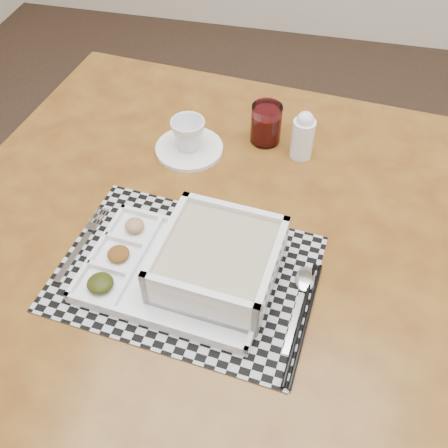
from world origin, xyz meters
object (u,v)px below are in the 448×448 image
(dining_table, at_px, (205,254))
(cup, at_px, (188,134))
(creamer_bottle, at_px, (303,135))
(serving_tray, at_px, (207,264))
(juice_glass, at_px, (266,125))

(dining_table, bearing_deg, cup, 112.19)
(dining_table, xyz_separation_m, creamer_bottle, (0.15, 0.26, 0.13))
(creamer_bottle, bearing_deg, serving_tray, -107.93)
(creamer_bottle, bearing_deg, dining_table, -121.13)
(dining_table, distance_m, creamer_bottle, 0.33)
(cup, relative_size, creamer_bottle, 0.67)
(dining_table, distance_m, serving_tray, 0.16)
(juice_glass, bearing_deg, dining_table, -103.54)
(dining_table, bearing_deg, serving_tray, -71.70)
(serving_tray, distance_m, cup, 0.35)
(serving_tray, relative_size, creamer_bottle, 3.07)
(dining_table, height_order, cup, cup)
(juice_glass, height_order, creamer_bottle, creamer_bottle)
(serving_tray, xyz_separation_m, cup, (-0.12, 0.32, 0.01))
(cup, bearing_deg, dining_table, -81.62)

